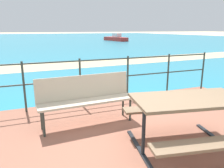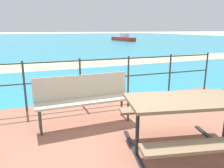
{
  "view_description": "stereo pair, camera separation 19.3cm",
  "coord_description": "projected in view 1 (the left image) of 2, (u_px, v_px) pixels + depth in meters",
  "views": [
    {
      "loc": [
        -1.7,
        -2.35,
        1.76
      ],
      "look_at": [
        0.1,
        2.15,
        0.54
      ],
      "focal_mm": 35.06,
      "sensor_mm": 36.0,
      "label": 1
    },
    {
      "loc": [
        -1.52,
        -2.42,
        1.76
      ],
      "look_at": [
        0.1,
        2.15,
        0.54
      ],
      "focal_mm": 35.06,
      "sensor_mm": 36.0,
      "label": 2
    }
  ],
  "objects": [
    {
      "name": "patio_paving",
      "position": [
        161.0,
        153.0,
        3.15
      ],
      "size": [
        6.4,
        5.2,
        0.06
      ],
      "primitive_type": "cube",
      "color": "#935B47",
      "rests_on": "ground"
    },
    {
      "name": "railing_fence",
      "position": [
        105.0,
        74.0,
        5.09
      ],
      "size": [
        5.94,
        0.04,
        1.07
      ],
      "color": "#2D3833",
      "rests_on": "patio_paving"
    },
    {
      "name": "park_bench",
      "position": [
        86.0,
        95.0,
        3.94
      ],
      "size": [
        1.75,
        0.48,
        0.89
      ],
      "rotation": [
        0.0,
        0.0,
        0.04
      ],
      "color": "#BCAD93",
      "rests_on": "patio_paving"
    },
    {
      "name": "sea_water",
      "position": [
        33.0,
        39.0,
        39.16
      ],
      "size": [
        90.0,
        90.0,
        0.01
      ],
      "primitive_type": "cube",
      "color": "teal",
      "rests_on": "ground"
    },
    {
      "name": "boat_near",
      "position": [
        115.0,
        38.0,
        32.89
      ],
      "size": [
        1.99,
        5.69,
        1.12
      ],
      "rotation": [
        0.0,
        0.0,
        1.72
      ],
      "color": "red",
      "rests_on": "sea_water"
    },
    {
      "name": "picnic_table",
      "position": [
        189.0,
        112.0,
        2.99
      ],
      "size": [
        1.77,
        1.7,
        0.8
      ],
      "rotation": [
        0.0,
        0.0,
        -0.19
      ],
      "color": "#7A6047",
      "rests_on": "patio_paving"
    },
    {
      "name": "beach_strip",
      "position": [
        62.0,
        65.0,
        10.84
      ],
      "size": [
        54.05,
        4.98,
        0.01
      ],
      "primitive_type": "cube",
      "rotation": [
        0.0,
        0.0,
        0.05
      ],
      "color": "tan",
      "rests_on": "ground"
    },
    {
      "name": "ground_plane",
      "position": [
        161.0,
        154.0,
        3.16
      ],
      "size": [
        240.0,
        240.0,
        0.0
      ],
      "primitive_type": "plane",
      "color": "beige"
    }
  ]
}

